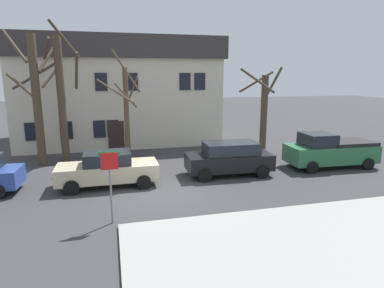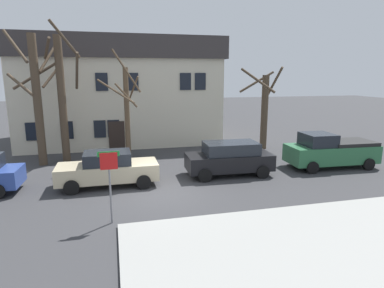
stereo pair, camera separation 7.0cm
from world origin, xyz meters
name	(u,v)px [view 1 (the left image)]	position (x,y,z in m)	size (l,w,h in m)	color
ground_plane	(163,193)	(0.00, 0.00, 0.00)	(120.00, 120.00, 0.00)	#38383A
sidewalk_slab	(335,261)	(3.90, -6.72, 0.06)	(11.92, 7.49, 0.12)	#999993
building_main	(120,90)	(-1.30, 13.73, 4.05)	(15.18, 9.46, 7.99)	beige
tree_bare_near	(36,97)	(-6.24, 6.50, 4.04)	(2.59, 2.99, 7.68)	#4C3D2D
tree_bare_mid	(62,95)	(-4.92, 7.03, 4.07)	(2.42, 2.47, 8.22)	#4C3D2D
tree_bare_far	(126,110)	(-1.18, 6.71, 3.16)	(2.57, 2.53, 6.74)	brown
tree_bare_end	(264,107)	(8.49, 7.48, 2.99)	(3.16, 3.33, 5.84)	#4C3D2D
car_beige_sedan	(108,169)	(-2.38, 1.67, 0.84)	(4.72, 1.98, 1.68)	#C6B793
car_black_wagon	(229,158)	(3.90, 1.96, 0.92)	(4.59, 2.24, 1.78)	black
pickup_truck_green	(330,151)	(10.08, 1.98, 0.98)	(5.19, 2.36, 2.02)	#2D6B42
street_sign_pole	(110,174)	(-2.25, -2.56, 1.87)	(0.76, 0.07, 2.66)	slate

